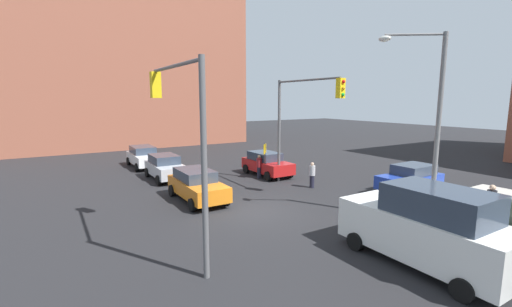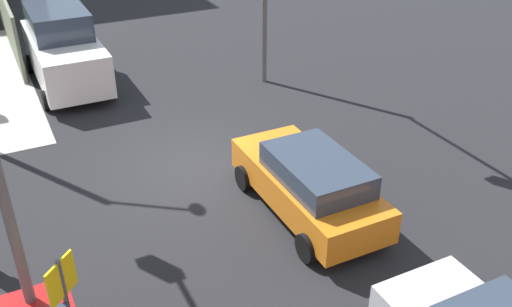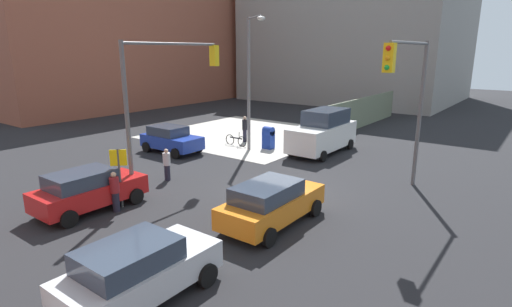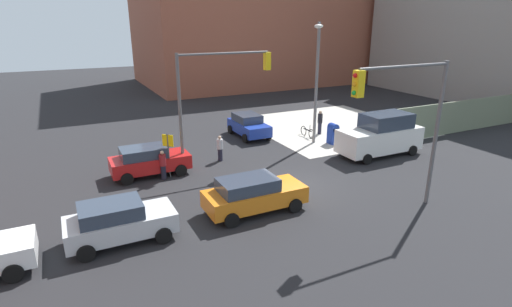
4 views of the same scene
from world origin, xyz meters
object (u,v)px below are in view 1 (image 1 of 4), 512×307
traffic_signal_nw_corner (301,111)px  street_lamp_corner (430,114)px  hatchback_orange (197,185)px  bicycle_at_crosswalk (277,167)px  van_white_delivery (427,227)px  bicycle_leaning_on_fence (458,211)px  pedestrian_waiting (491,205)px  mailbox_blue (444,214)px  traffic_signal_se_corner (181,121)px  pedestrian_crossing (259,166)px  hatchback_white (144,156)px  hatchback_blue (410,178)px  hatchback_red (267,163)px  coupe_silver (165,167)px  pedestrian_walking_north (312,175)px

traffic_signal_nw_corner → street_lamp_corner: street_lamp_corner is taller
hatchback_orange → bicycle_at_crosswalk: hatchback_orange is taller
van_white_delivery → bicycle_leaning_on_fence: 5.78m
pedestrian_waiting → mailbox_blue: bearing=146.9°
traffic_signal_se_corner → mailbox_blue: 10.86m
pedestrian_crossing → van_white_delivery: bearing=49.6°
mailbox_blue → bicycle_leaning_on_fence: mailbox_blue is taller
street_lamp_corner → pedestrian_waiting: size_ratio=4.48×
hatchback_white → hatchback_blue: bearing=35.1°
mailbox_blue → bicycle_at_crosswalk: size_ratio=0.82×
hatchback_white → bicycle_at_crosswalk: (7.17, 7.88, -0.50)m
traffic_signal_se_corner → hatchback_orange: bearing=154.4°
traffic_signal_se_corner → van_white_delivery: (4.83, 6.30, -3.32)m
traffic_signal_se_corner → hatchback_orange: size_ratio=1.45×
van_white_delivery → pedestrian_waiting: van_white_delivery is taller
hatchback_red → hatchback_orange: bearing=-63.9°
traffic_signal_nw_corner → pedestrian_waiting: 10.28m
hatchback_white → pedestrian_crossing: hatchback_white is taller
mailbox_blue → coupe_silver: size_ratio=0.35×
traffic_signal_nw_corner → bicycle_at_crosswalk: traffic_signal_nw_corner is taller
hatchback_orange → van_white_delivery: van_white_delivery is taller
bicycle_leaning_on_fence → bicycle_at_crosswalk: (-12.40, -1.20, 0.00)m
bicycle_leaning_on_fence → bicycle_at_crosswalk: bearing=-174.5°
mailbox_blue → hatchback_orange: 11.54m
traffic_signal_nw_corner → van_white_delivery: size_ratio=1.20×
van_white_delivery → traffic_signal_se_corner: bearing=-127.5°
van_white_delivery → bicycle_leaning_on_fence: size_ratio=3.09×
bicycle_leaning_on_fence → coupe_silver: bearing=-148.4°
van_white_delivery → bicycle_at_crosswalk: bearing=163.6°
mailbox_blue → hatchback_orange: (-9.37, -6.73, 0.08)m
mailbox_blue → pedestrian_crossing: (-12.00, -1.20, 0.06)m
traffic_signal_nw_corner → traffic_signal_se_corner: bearing=-61.2°
traffic_signal_se_corner → hatchback_orange: traffic_signal_se_corner is taller
street_lamp_corner → van_white_delivery: 5.61m
traffic_signal_nw_corner → bicycle_leaning_on_fence: (7.94, 2.70, -4.29)m
hatchback_white → bicycle_leaning_on_fence: bearing=24.9°
bicycle_leaning_on_fence → hatchback_white: bearing=-155.1°
van_white_delivery → bicycle_at_crosswalk: van_white_delivery is taller
pedestrian_walking_north → van_white_delivery: bearing=129.4°
traffic_signal_nw_corner → pedestrian_crossing: size_ratio=4.06×
hatchback_blue → coupe_silver: size_ratio=0.96×
mailbox_blue → bicycle_at_crosswalk: 13.05m
traffic_signal_se_corner → pedestrian_crossing: size_ratio=4.06×
hatchback_red → van_white_delivery: (13.79, -2.96, 0.44)m
van_white_delivery → hatchback_blue: bearing=127.2°
traffic_signal_se_corner → pedestrian_crossing: traffic_signal_se_corner is taller
mailbox_blue → pedestrian_crossing: 12.06m
pedestrian_waiting → pedestrian_walking_north: 9.07m
van_white_delivery → bicycle_at_crosswalk: (-14.25, 4.20, -0.93)m
hatchback_blue → bicycle_leaning_on_fence: hatchback_blue is taller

